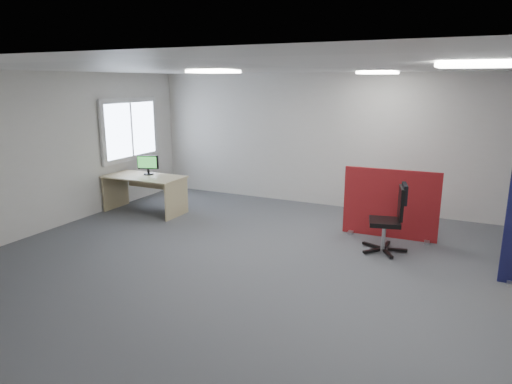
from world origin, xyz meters
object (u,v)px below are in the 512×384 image
at_px(red_divider, 390,204).
at_px(monitor_second, 148,164).
at_px(second_desk, 146,185).
at_px(office_chair, 393,214).

bearing_deg(red_divider, monitor_second, -177.06).
height_order(red_divider, second_desk, red_divider).
distance_m(monitor_second, office_chair, 4.80).
bearing_deg(red_divider, office_chair, -79.77).
bearing_deg(office_chair, red_divider, 88.75).
relative_size(red_divider, office_chair, 1.46).
relative_size(red_divider, second_desk, 0.98).
bearing_deg(second_desk, office_chair, -2.13).
xyz_separation_m(red_divider, second_desk, (-4.61, -0.51, -0.01)).
relative_size(second_desk, office_chair, 1.48).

